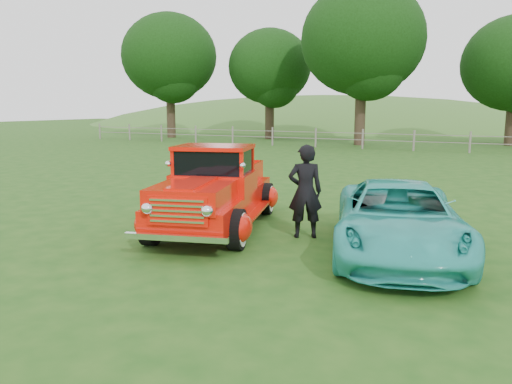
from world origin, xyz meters
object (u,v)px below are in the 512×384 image
at_px(teal_sedan, 398,219).
at_px(man, 305,191).
at_px(tree_far_west, 169,57).
at_px(red_pickup, 215,191).
at_px(tree_near_west, 363,40).
at_px(tree_mid_west, 270,67).

distance_m(teal_sedan, man, 1.94).
xyz_separation_m(tree_far_west, red_pickup, (19.27, -25.01, -5.69)).
relative_size(teal_sedan, man, 2.46).
height_order(tree_near_west, red_pickup, tree_near_west).
bearing_deg(tree_near_west, tree_mid_west, 159.44).
relative_size(tree_far_west, tree_mid_west, 1.17).
bearing_deg(tree_mid_west, red_pickup, -67.36).
distance_m(tree_near_west, teal_sedan, 26.02).
height_order(tree_mid_west, teal_sedan, tree_mid_west).
distance_m(tree_far_west, red_pickup, 32.08).
xyz_separation_m(teal_sedan, man, (-1.88, 0.38, 0.29)).
distance_m(tree_far_west, tree_near_west, 16.03).
bearing_deg(red_pickup, teal_sedan, -18.86).
relative_size(tree_far_west, man, 5.36).
bearing_deg(tree_mid_west, tree_far_west, -165.96).
bearing_deg(tree_near_west, man, -77.60).
xyz_separation_m(tree_far_west, tree_near_west, (16.00, -1.00, 0.31)).
distance_m(tree_mid_west, red_pickup, 29.64).
relative_size(tree_near_west, man, 5.62).
height_order(tree_far_west, man, tree_far_west).
relative_size(tree_near_west, teal_sedan, 2.28).
distance_m(red_pickup, man, 1.99).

